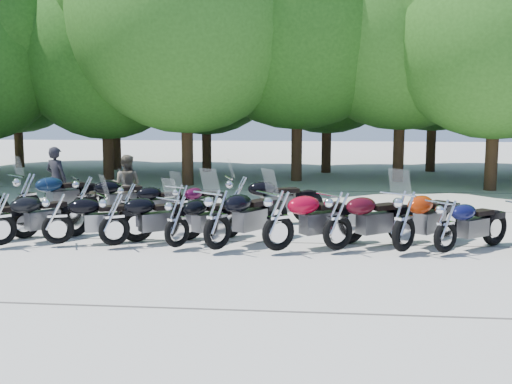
# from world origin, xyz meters

# --- Properties ---
(ground) EXTENTS (90.00, 90.00, 0.00)m
(ground) POSITION_xyz_m (0.00, 0.00, 0.00)
(ground) COLOR #A3A093
(ground) RESTS_ON ground
(tree_2) EXTENTS (7.31, 7.31, 8.97)m
(tree_2) POSITION_xyz_m (-7.25, 12.84, 5.31)
(tree_2) COLOR #3A2614
(tree_2) RESTS_ON ground
(tree_3) EXTENTS (8.70, 8.70, 10.67)m
(tree_3) POSITION_xyz_m (-3.57, 11.24, 6.32)
(tree_3) COLOR #3A2614
(tree_3) RESTS_ON ground
(tree_4) EXTENTS (9.13, 9.13, 11.20)m
(tree_4) POSITION_xyz_m (0.54, 13.09, 6.64)
(tree_4) COLOR #3A2614
(tree_4) RESTS_ON ground
(tree_5) EXTENTS (9.04, 9.04, 11.10)m
(tree_5) POSITION_xyz_m (4.61, 13.20, 6.57)
(tree_5) COLOR #3A2614
(tree_5) RESTS_ON ground
(tree_6) EXTENTS (8.00, 8.00, 9.82)m
(tree_6) POSITION_xyz_m (7.55, 10.82, 5.81)
(tree_6) COLOR #3A2614
(tree_6) RESTS_ON ground
(tree_9) EXTENTS (7.59, 7.59, 9.32)m
(tree_9) POSITION_xyz_m (-13.53, 17.59, 5.52)
(tree_9) COLOR #3A2614
(tree_9) RESTS_ON ground
(tree_10) EXTENTS (7.78, 7.78, 9.55)m
(tree_10) POSITION_xyz_m (-8.29, 16.97, 5.66)
(tree_10) COLOR #3A2614
(tree_10) RESTS_ON ground
(tree_11) EXTENTS (7.56, 7.56, 9.28)m
(tree_11) POSITION_xyz_m (-3.76, 16.43, 5.49)
(tree_11) COLOR #3A2614
(tree_11) RESTS_ON ground
(tree_12) EXTENTS (7.88, 7.88, 9.67)m
(tree_12) POSITION_xyz_m (1.80, 16.47, 5.72)
(tree_12) COLOR #3A2614
(tree_12) RESTS_ON ground
(tree_13) EXTENTS (8.31, 8.31, 10.20)m
(tree_13) POSITION_xyz_m (6.69, 17.47, 6.04)
(tree_13) COLOR #3A2614
(tree_13) RESTS_ON ground
(motorcycle_2) EXTENTS (2.02, 2.24, 1.31)m
(motorcycle_2) POSITION_xyz_m (-5.20, 0.39, 0.66)
(motorcycle_2) COLOR black
(motorcycle_2) RESTS_ON ground
(motorcycle_3) EXTENTS (2.35, 1.51, 1.28)m
(motorcycle_3) POSITION_xyz_m (-4.08, 0.63, 0.64)
(motorcycle_3) COLOR black
(motorcycle_3) RESTS_ON ground
(motorcycle_4) EXTENTS (2.29, 1.91, 1.31)m
(motorcycle_4) POSITION_xyz_m (-2.85, 0.58, 0.65)
(motorcycle_4) COLOR black
(motorcycle_4) RESTS_ON ground
(motorcycle_5) EXTENTS (1.84, 2.22, 1.26)m
(motorcycle_5) POSITION_xyz_m (-1.53, 0.57, 0.63)
(motorcycle_5) COLOR black
(motorcycle_5) RESTS_ON ground
(motorcycle_6) EXTENTS (2.10, 2.55, 1.45)m
(motorcycle_6) POSITION_xyz_m (-0.67, 0.40, 0.72)
(motorcycle_6) COLOR black
(motorcycle_6) RESTS_ON ground
(motorcycle_7) EXTENTS (2.51, 2.15, 1.44)m
(motorcycle_7) POSITION_xyz_m (0.55, 0.43, 0.72)
(motorcycle_7) COLOR maroon
(motorcycle_7) RESTS_ON ground
(motorcycle_8) EXTENTS (2.44, 2.08, 1.40)m
(motorcycle_8) POSITION_xyz_m (1.72, 0.63, 0.70)
(motorcycle_8) COLOR #3A0811
(motorcycle_8) RESTS_ON ground
(motorcycle_9) EXTENTS (2.24, 2.47, 1.45)m
(motorcycle_9) POSITION_xyz_m (3.01, 0.59, 0.72)
(motorcycle_9) COLOR #9C2505
(motorcycle_9) RESTS_ON ground
(motorcycle_10) EXTENTS (2.15, 1.95, 1.26)m
(motorcycle_10) POSITION_xyz_m (3.82, 0.61, 0.63)
(motorcycle_10) COLOR #0C0E35
(motorcycle_10) RESTS_ON ground
(motorcycle_14) EXTENTS (2.15, 2.53, 1.45)m
(motorcycle_14) POSITION_xyz_m (-5.94, 3.05, 0.73)
(motorcycle_14) COLOR #0C1D37
(motorcycle_14) RESTS_ON ground
(motorcycle_15) EXTENTS (2.38, 1.95, 1.35)m
(motorcycle_15) POSITION_xyz_m (-4.53, 3.32, 0.67)
(motorcycle_15) COLOR black
(motorcycle_15) RESTS_ON ground
(motorcycle_16) EXTENTS (2.16, 1.65, 1.20)m
(motorcycle_16) POSITION_xyz_m (-3.31, 3.05, 0.60)
(motorcycle_16) COLOR black
(motorcycle_16) RESTS_ON ground
(motorcycle_17) EXTENTS (1.54, 2.09, 1.16)m
(motorcycle_17) POSITION_xyz_m (-2.03, 3.15, 0.58)
(motorcycle_17) COLOR #3E0826
(motorcycle_17) RESTS_ON ground
(motorcycle_18) EXTENTS (2.61, 1.58, 1.42)m
(motorcycle_18) POSITION_xyz_m (-0.59, 3.24, 0.71)
(motorcycle_18) COLOR black
(motorcycle_18) RESTS_ON ground
(rider_0) EXTENTS (0.78, 0.64, 1.84)m
(rider_0) POSITION_xyz_m (-5.96, 4.86, 0.92)
(rider_0) COLOR black
(rider_0) RESTS_ON ground
(rider_1) EXTENTS (0.81, 0.64, 1.66)m
(rider_1) POSITION_xyz_m (-3.84, 4.54, 0.83)
(rider_1) COLOR brown
(rider_1) RESTS_ON ground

